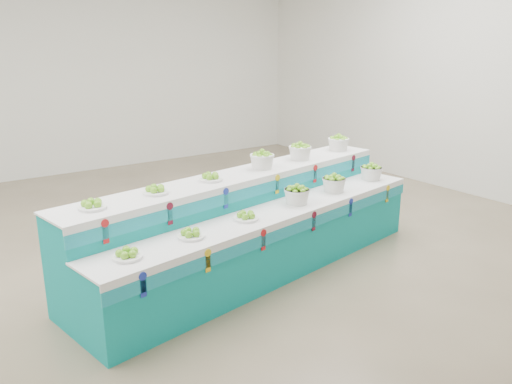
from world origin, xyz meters
TOP-DOWN VIEW (x-y plane):
  - ground at (0.00, 0.00)m, footprint 10.00×10.00m
  - back_wall at (0.00, 5.00)m, footprint 10.00×0.00m
  - display_stand at (0.49, -0.53)m, footprint 4.41×1.80m
  - plate_lower_left at (-1.18, -1.08)m, footprint 0.29×0.29m
  - plate_lower_mid at (-0.54, -0.97)m, footprint 0.29×0.29m
  - plate_lower_right at (0.14, -0.86)m, footprint 0.29×0.29m
  - basket_lower_left at (0.89, -0.73)m, footprint 0.32×0.32m
  - basket_lower_mid at (1.54, -0.62)m, footprint 0.32×0.32m
  - basket_lower_right at (2.30, -0.49)m, footprint 0.32×0.32m
  - plate_upper_left at (-1.27, -0.56)m, footprint 0.29×0.29m
  - plate_upper_mid at (-0.63, -0.45)m, footprint 0.29×0.29m
  - plate_upper_right at (0.05, -0.34)m, footprint 0.29×0.29m
  - basket_upper_left at (0.80, -0.21)m, footprint 0.32×0.32m
  - basket_upper_mid at (1.45, -0.10)m, footprint 0.32×0.32m
  - basket_upper_right at (2.22, 0.03)m, footprint 0.32×0.32m

SIDE VIEW (x-z plane):
  - ground at x=0.00m, z-range 0.00..0.00m
  - display_stand at x=0.49m, z-range 0.00..1.02m
  - plate_lower_left at x=-1.18m, z-range 0.72..0.81m
  - plate_lower_mid at x=-0.54m, z-range 0.72..0.81m
  - plate_lower_right at x=0.14m, z-range 0.72..0.81m
  - basket_lower_left at x=0.89m, z-range 0.72..0.92m
  - basket_lower_mid at x=1.54m, z-range 0.72..0.92m
  - basket_lower_right at x=2.30m, z-range 0.72..0.92m
  - plate_upper_left at x=-1.27m, z-range 1.02..1.11m
  - plate_upper_mid at x=-0.63m, z-range 1.02..1.11m
  - plate_upper_right at x=0.05m, z-range 1.02..1.11m
  - basket_upper_left at x=0.80m, z-range 1.02..1.22m
  - basket_upper_mid at x=1.45m, z-range 1.02..1.22m
  - basket_upper_right at x=2.22m, z-range 1.02..1.22m
  - back_wall at x=0.00m, z-range -3.00..7.00m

